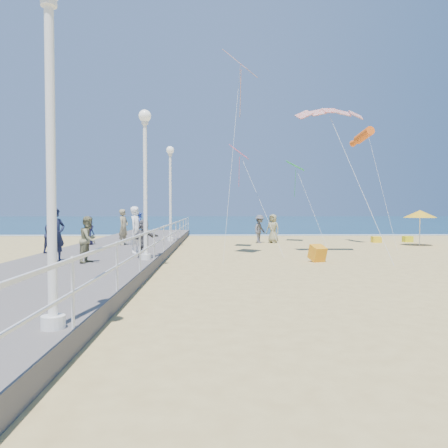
{
  "coord_description": "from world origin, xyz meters",
  "views": [
    {
      "loc": [
        -2.92,
        -15.6,
        2.21
      ],
      "look_at": [
        -2.5,
        2.0,
        1.6
      ],
      "focal_mm": 35.0,
      "sensor_mm": 36.0,
      "label": 1
    }
  ],
  "objects_px": {
    "spectator_5": "(144,238)",
    "spectator_7": "(51,234)",
    "spectator_6": "(124,227)",
    "beach_walker_a": "(260,229)",
    "beach_walker_c": "(273,229)",
    "lamp_post_near": "(50,112)",
    "toddler_held": "(140,222)",
    "lamp_post_mid": "(145,168)",
    "beach_chair_left": "(408,239)",
    "lamp_post_far": "(170,183)",
    "spectator_1": "(89,239)",
    "box_kite": "(317,255)",
    "spectator_0": "(56,235)",
    "beach_umbrella": "(420,214)",
    "spectator_4": "(88,230)",
    "woman_holding_toddler": "(136,230)",
    "beach_chair_right": "(376,240)"
  },
  "relations": [
    {
      "from": "box_kite",
      "to": "lamp_post_near",
      "type": "bearing_deg",
      "value": -140.1
    },
    {
      "from": "lamp_post_near",
      "to": "beach_umbrella",
      "type": "bearing_deg",
      "value": 52.4
    },
    {
      "from": "woman_holding_toddler",
      "to": "spectator_1",
      "type": "bearing_deg",
      "value": 178.79
    },
    {
      "from": "woman_holding_toddler",
      "to": "spectator_7",
      "type": "bearing_deg",
      "value": 103.3
    },
    {
      "from": "spectator_5",
      "to": "beach_walker_c",
      "type": "distance_m",
      "value": 13.4
    },
    {
      "from": "lamp_post_far",
      "to": "toddler_held",
      "type": "height_order",
      "value": "lamp_post_far"
    },
    {
      "from": "spectator_1",
      "to": "beach_chair_left",
      "type": "relative_size",
      "value": 2.85
    },
    {
      "from": "spectator_5",
      "to": "lamp_post_mid",
      "type": "bearing_deg",
      "value": -134.88
    },
    {
      "from": "box_kite",
      "to": "beach_chair_left",
      "type": "relative_size",
      "value": 1.09
    },
    {
      "from": "spectator_6",
      "to": "lamp_post_far",
      "type": "bearing_deg",
      "value": -19.23
    },
    {
      "from": "spectator_0",
      "to": "lamp_post_far",
      "type": "bearing_deg",
      "value": 16.81
    },
    {
      "from": "lamp_post_near",
      "to": "box_kite",
      "type": "relative_size",
      "value": 8.87
    },
    {
      "from": "toddler_held",
      "to": "spectator_6",
      "type": "relative_size",
      "value": 0.45
    },
    {
      "from": "spectator_0",
      "to": "spectator_5",
      "type": "relative_size",
      "value": 1.3
    },
    {
      "from": "lamp_post_near",
      "to": "toddler_held",
      "type": "bearing_deg",
      "value": 92.94
    },
    {
      "from": "lamp_post_far",
      "to": "lamp_post_near",
      "type": "bearing_deg",
      "value": -90.0
    },
    {
      "from": "toddler_held",
      "to": "spectator_5",
      "type": "distance_m",
      "value": 1.74
    },
    {
      "from": "spectator_6",
      "to": "box_kite",
      "type": "relative_size",
      "value": 2.99
    },
    {
      "from": "lamp_post_mid",
      "to": "beach_chair_left",
      "type": "relative_size",
      "value": 9.67
    },
    {
      "from": "lamp_post_far",
      "to": "beach_walker_c",
      "type": "distance_m",
      "value": 7.7
    },
    {
      "from": "lamp_post_near",
      "to": "spectator_1",
      "type": "distance_m",
      "value": 8.69
    },
    {
      "from": "lamp_post_near",
      "to": "woman_holding_toddler",
      "type": "xyz_separation_m",
      "value": [
        -0.73,
        11.24,
        -2.31
      ]
    },
    {
      "from": "lamp_post_near",
      "to": "spectator_7",
      "type": "relative_size",
      "value": 3.51
    },
    {
      "from": "spectator_4",
      "to": "beach_chair_right",
      "type": "distance_m",
      "value": 18.1
    },
    {
      "from": "spectator_6",
      "to": "beach_walker_c",
      "type": "height_order",
      "value": "spectator_6"
    },
    {
      "from": "spectator_5",
      "to": "spectator_7",
      "type": "height_order",
      "value": "spectator_7"
    },
    {
      "from": "spectator_0",
      "to": "beach_walker_a",
      "type": "distance_m",
      "value": 15.57
    },
    {
      "from": "spectator_6",
      "to": "beach_walker_a",
      "type": "distance_m",
      "value": 9.77
    },
    {
      "from": "spectator_7",
      "to": "beach_walker_c",
      "type": "height_order",
      "value": "spectator_7"
    },
    {
      "from": "lamp_post_mid",
      "to": "spectator_0",
      "type": "xyz_separation_m",
      "value": [
        -2.97,
        -0.56,
        -2.34
      ]
    },
    {
      "from": "lamp_post_far",
      "to": "beach_umbrella",
      "type": "xyz_separation_m",
      "value": [
        14.78,
        1.19,
        -1.75
      ]
    },
    {
      "from": "spectator_1",
      "to": "beach_walker_a",
      "type": "xyz_separation_m",
      "value": [
        7.19,
        13.41,
        -0.27
      ]
    },
    {
      "from": "spectator_0",
      "to": "spectator_7",
      "type": "height_order",
      "value": "spectator_0"
    },
    {
      "from": "spectator_1",
      "to": "box_kite",
      "type": "relative_size",
      "value": 2.61
    },
    {
      "from": "spectator_0",
      "to": "spectator_5",
      "type": "height_order",
      "value": "spectator_0"
    },
    {
      "from": "toddler_held",
      "to": "beach_chair_left",
      "type": "relative_size",
      "value": 1.47
    },
    {
      "from": "box_kite",
      "to": "beach_chair_right",
      "type": "xyz_separation_m",
      "value": [
        6.34,
        10.26,
        -0.1
      ]
    },
    {
      "from": "spectator_1",
      "to": "beach_umbrella",
      "type": "distance_m",
      "value": 19.92
    },
    {
      "from": "spectator_5",
      "to": "beach_walker_c",
      "type": "xyz_separation_m",
      "value": [
        6.46,
        11.74,
        -0.18
      ]
    },
    {
      "from": "lamp_post_near",
      "to": "toddler_held",
      "type": "height_order",
      "value": "lamp_post_near"
    },
    {
      "from": "spectator_5",
      "to": "lamp_post_near",
      "type": "bearing_deg",
      "value": -147.13
    },
    {
      "from": "spectator_1",
      "to": "spectator_4",
      "type": "distance_m",
      "value": 7.66
    },
    {
      "from": "lamp_post_mid",
      "to": "box_kite",
      "type": "relative_size",
      "value": 8.87
    },
    {
      "from": "spectator_5",
      "to": "beach_walker_c",
      "type": "relative_size",
      "value": 0.76
    },
    {
      "from": "lamp_post_far",
      "to": "spectator_1",
      "type": "relative_size",
      "value": 3.4
    },
    {
      "from": "lamp_post_near",
      "to": "lamp_post_far",
      "type": "height_order",
      "value": "same"
    },
    {
      "from": "lamp_post_far",
      "to": "spectator_0",
      "type": "relative_size",
      "value": 2.88
    },
    {
      "from": "lamp_post_far",
      "to": "box_kite",
      "type": "xyz_separation_m",
      "value": [
        6.76,
        -6.57,
        -3.36
      ]
    },
    {
      "from": "lamp_post_mid",
      "to": "woman_holding_toddler",
      "type": "relative_size",
      "value": 2.78
    },
    {
      "from": "lamp_post_far",
      "to": "beach_umbrella",
      "type": "bearing_deg",
      "value": 4.61
    }
  ]
}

